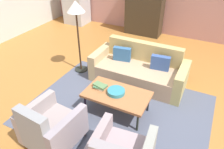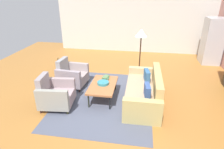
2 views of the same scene
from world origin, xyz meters
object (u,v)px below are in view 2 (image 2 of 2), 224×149
Objects in this scene: coffee_table at (103,85)px; dog at (61,62)px; floor_lamp at (141,38)px; armchair_left at (71,76)px; armchair_right at (55,95)px; book_stack at (106,78)px; refrigerator at (212,41)px; fruit_bowl at (103,83)px; couch at (146,92)px.

coffee_table is 2.12× the size of dog.
floor_lamp is at bearing 35.97° from dog.
armchair_right is (1.21, 0.00, 0.00)m from armchair_left.
refrigerator is at bearing 129.71° from book_stack.
armchair_right is at bearing 4.64° from armchair_left.
refrigerator reaches higher than fruit_bowl.
coffee_table is at bearing 0.15° from dog.
refrigerator is at bearing 58.64° from dog.
couch reaches higher than book_stack.
armchair_left is 1.41m from dog.
armchair_left is at bearing 174.28° from armchair_right.
couch is at bearing -36.82° from refrigerator.
refrigerator is 3.57m from floor_lamp.
dog is at bearing -124.99° from book_stack.
refrigerator is (-3.53, 3.83, 0.53)m from coffee_table.
armchair_left is 0.48× the size of refrigerator.
armchair_left is 5.82m from refrigerator.
floor_lamp is at bearing 139.25° from book_stack.
fruit_bowl is at bearing -33.60° from floor_lamp.
floor_lamp reaches higher than coffee_table.
couch is at bearing 98.74° from armchair_right.
book_stack is (-0.36, -1.18, 0.19)m from couch.
armchair_right is 0.48× the size of refrigerator.
coffee_table is 1.32m from armchair_left.
armchair_left is at bearing -59.65° from refrigerator.
refrigerator is 6.11m from dog.
floor_lamp is 3.17m from dog.
armchair_right reaches higher than coffee_table.
floor_lamp is at bearing 146.70° from coffee_table.
couch is 1.20m from fruit_bowl.
book_stack is at bearing -50.29° from refrigerator.
fruit_bowl is at bearing -47.45° from refrigerator.
refrigerator is at bearing 124.99° from armchair_left.
couch reaches higher than coffee_table.
floor_lamp is at bearing 8.67° from couch.
coffee_table is 2.65m from dog.
book_stack is at bearing -40.75° from floor_lamp.
armchair_left is 0.51× the size of floor_lamp.
couch is at bearing 89.22° from fruit_bowl.
dog is at bearing -73.02° from refrigerator.
dog is at bearing -139.95° from armchair_left.
coffee_table is at bearing -1.66° from book_stack.
couch is 7.29× the size of book_stack.
armchair_left is (-0.61, -2.35, 0.06)m from couch.
refrigerator is at bearing -36.92° from couch.
coffee_table is 1.36× the size of armchair_left.
dog is (-1.76, -1.98, -0.08)m from coffee_table.
book_stack is 0.16× the size of refrigerator.
fruit_bowl is (-0.02, 0.00, 0.07)m from coffee_table.
couch is at bearing 80.21° from armchair_left.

